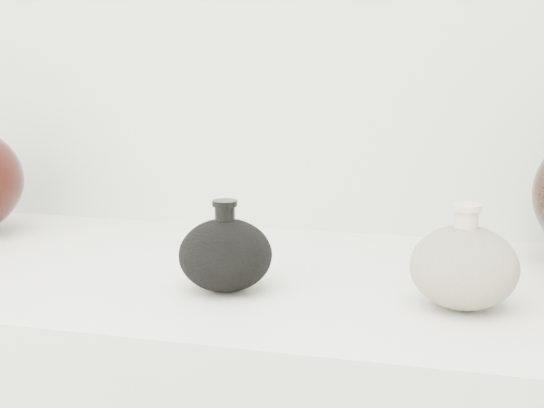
# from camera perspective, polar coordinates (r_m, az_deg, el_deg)

# --- Properties ---
(black_gourd_vase) EXTENTS (0.12, 0.12, 0.11)m
(black_gourd_vase) POSITION_cam_1_polar(r_m,az_deg,el_deg) (0.88, -3.53, -3.79)
(black_gourd_vase) COLOR black
(black_gourd_vase) RESTS_ON display_counter
(cream_gourd_vase) EXTENTS (0.13, 0.13, 0.11)m
(cream_gourd_vase) POSITION_cam_1_polar(r_m,az_deg,el_deg) (0.84, 14.26, -4.57)
(cream_gourd_vase) COLOR #C0B093
(cream_gourd_vase) RESTS_ON display_counter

